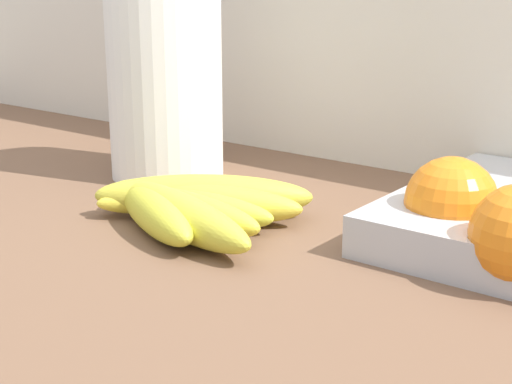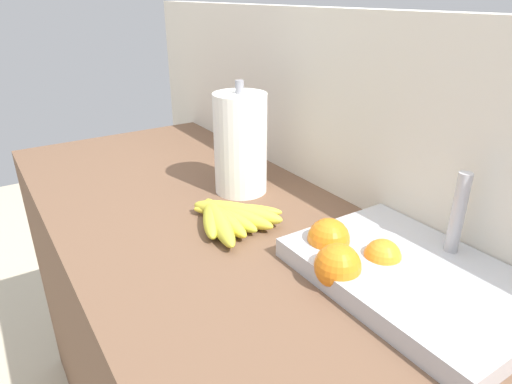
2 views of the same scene
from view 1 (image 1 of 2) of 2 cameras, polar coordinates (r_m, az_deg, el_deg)
wall_back at (r=0.98m, az=14.98°, el=-11.41°), size 2.28×0.06×1.30m
banana_bunch at (r=0.70m, az=-5.32°, el=-1.00°), size 0.22×0.21×0.04m
orange_right at (r=0.65m, az=14.63°, el=-0.80°), size 0.08×0.08×0.08m
paper_towel_roll at (r=0.86m, az=-6.97°, el=9.27°), size 0.13×0.13×0.28m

